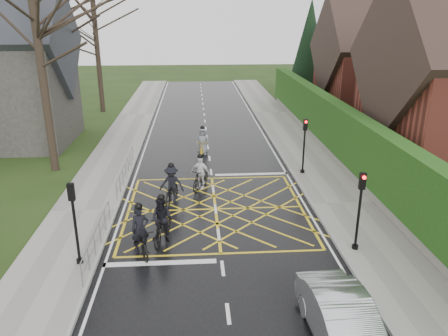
{
  "coord_description": "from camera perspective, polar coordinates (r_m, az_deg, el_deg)",
  "views": [
    {
      "loc": [
        -0.88,
        -18.43,
        8.6
      ],
      "look_at": [
        0.54,
        2.02,
        1.3
      ],
      "focal_mm": 35.0,
      "sensor_mm": 36.0,
      "label": 1
    }
  ],
  "objects": [
    {
      "name": "tree_far",
      "position": [
        41.32,
        -16.44,
        16.9
      ],
      "size": [
        8.4,
        8.4,
        10.4
      ],
      "color": "black",
      "rests_on": "ground"
    },
    {
      "name": "stone_wall",
      "position": [
        27.19,
        14.75,
        1.27
      ],
      "size": [
        0.5,
        38.0,
        0.7
      ],
      "primitive_type": "cube",
      "color": "slate",
      "rests_on": "ground"
    },
    {
      "name": "railing_north",
      "position": [
        24.05,
        -12.76,
        0.14
      ],
      "size": [
        0.05,
        6.04,
        1.03
      ],
      "color": "slate",
      "rests_on": "ground"
    },
    {
      "name": "hedge",
      "position": [
        26.71,
        15.08,
        4.84
      ],
      "size": [
        0.9,
        38.0,
        2.8
      ],
      "primitive_type": "cube",
      "color": "#133A0F",
      "rests_on": "stone_wall"
    },
    {
      "name": "sidewalk_right",
      "position": [
        21.44,
        15.17,
        -4.56
      ],
      "size": [
        3.0,
        80.0,
        0.15
      ],
      "primitive_type": "cube",
      "color": "gray",
      "rests_on": "ground"
    },
    {
      "name": "road",
      "position": [
        20.35,
        -1.12,
        -5.38
      ],
      "size": [
        9.0,
        80.0,
        0.01
      ],
      "primitive_type": "cube",
      "color": "black",
      "rests_on": "ground"
    },
    {
      "name": "tree_near",
      "position": [
        25.75,
        -23.36,
        16.56
      ],
      "size": [
        9.24,
        9.24,
        11.44
      ],
      "color": "black",
      "rests_on": "ground"
    },
    {
      "name": "tree_mid",
      "position": [
        33.69,
        -20.78,
        18.47
      ],
      "size": [
        10.08,
        10.08,
        12.48
      ],
      "color": "black",
      "rests_on": "ground"
    },
    {
      "name": "church",
      "position": [
        33.16,
        -26.92,
        11.19
      ],
      "size": [
        8.8,
        7.8,
        11.0
      ],
      "color": "#2D2B28",
      "rests_on": "ground"
    },
    {
      "name": "cyclist_mid",
      "position": [
        20.96,
        -6.83,
        -2.61
      ],
      "size": [
        1.3,
        2.15,
        1.99
      ],
      "rotation": [
        0.0,
        0.0,
        -0.22
      ],
      "color": "black",
      "rests_on": "ground"
    },
    {
      "name": "car",
      "position": [
        12.87,
        15.42,
        -19.02
      ],
      "size": [
        1.77,
        4.42,
        1.43
      ],
      "primitive_type": "imported",
      "rotation": [
        0.0,
        0.0,
        0.06
      ],
      "color": "silver",
      "rests_on": "ground"
    },
    {
      "name": "cyclist_rear",
      "position": [
        16.89,
        -10.87,
        -8.82
      ],
      "size": [
        1.43,
        2.22,
        2.04
      ],
      "rotation": [
        0.0,
        0.0,
        0.36
      ],
      "color": "black",
      "rests_on": "ground"
    },
    {
      "name": "traffic_light_ne",
      "position": [
        24.41,
        10.41,
        2.76
      ],
      "size": [
        0.24,
        0.31,
        3.21
      ],
      "rotation": [
        0.0,
        0.0,
        3.14
      ],
      "color": "black",
      "rests_on": "ground"
    },
    {
      "name": "ground",
      "position": [
        20.36,
        -1.11,
        -5.4
      ],
      "size": [
        120.0,
        120.0,
        0.0
      ],
      "primitive_type": "plane",
      "color": "black",
      "rests_on": "ground"
    },
    {
      "name": "cyclist_back",
      "position": [
        17.49,
        -8.05,
        -7.23
      ],
      "size": [
        1.06,
        2.1,
        2.02
      ],
      "rotation": [
        0.0,
        0.0,
        -0.25
      ],
      "color": "black",
      "rests_on": "ground"
    },
    {
      "name": "sidewalk_left",
      "position": [
        20.94,
        -17.82,
        -5.43
      ],
      "size": [
        3.0,
        80.0,
        0.15
      ],
      "primitive_type": "cube",
      "color": "gray",
      "rests_on": "ground"
    },
    {
      "name": "cyclist_front",
      "position": [
        22.46,
        -3.1,
        -1.05
      ],
      "size": [
        1.26,
        1.92,
        1.87
      ],
      "rotation": [
        0.0,
        0.0,
        -0.43
      ],
      "color": "black",
      "rests_on": "ground"
    },
    {
      "name": "traffic_light_sw",
      "position": [
        16.13,
        -18.85,
        -7.03
      ],
      "size": [
        0.24,
        0.31,
        3.21
      ],
      "color": "black",
      "rests_on": "ground"
    },
    {
      "name": "house_far",
      "position": [
        39.87,
        19.63,
        12.4
      ],
      "size": [
        9.8,
        8.8,
        10.3
      ],
      "color": "maroon",
      "rests_on": "ground"
    },
    {
      "name": "cyclist_lead",
      "position": [
        27.91,
        -2.81,
        3.04
      ],
      "size": [
        0.91,
        2.01,
        1.89
      ],
      "rotation": [
        0.0,
        0.0,
        -0.11
      ],
      "color": "#B28C15",
      "rests_on": "ground"
    },
    {
      "name": "traffic_light_se",
      "position": [
        16.92,
        17.21,
        -5.56
      ],
      "size": [
        0.24,
        0.31,
        3.21
      ],
      "rotation": [
        0.0,
        0.0,
        3.14
      ],
      "color": "black",
      "rests_on": "ground"
    },
    {
      "name": "conifer",
      "position": [
        46.07,
        11.05,
        14.77
      ],
      "size": [
        4.6,
        4.6,
        10.0
      ],
      "color": "black",
      "rests_on": "ground"
    },
    {
      "name": "railing_south",
      "position": [
        17.27,
        -16.28,
        -8.18
      ],
      "size": [
        0.05,
        5.04,
        1.03
      ],
      "color": "slate",
      "rests_on": "ground"
    }
  ]
}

